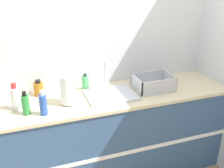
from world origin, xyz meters
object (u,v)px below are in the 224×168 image
(paper_towel_roll, at_px, (68,90))
(bottle_white_spray, at_px, (16,98))
(soap_dispenser, at_px, (85,83))
(bottle_amber, at_px, (39,89))
(sink, at_px, (110,93))
(bottle_blue, at_px, (43,104))
(bottle_green, at_px, (26,104))
(dish_rack, at_px, (153,84))

(paper_towel_roll, height_order, bottle_white_spray, paper_towel_roll)
(paper_towel_roll, xyz_separation_m, soap_dispenser, (0.21, 0.25, -0.06))
(bottle_amber, bearing_deg, bottle_white_spray, -132.87)
(soap_dispenser, bearing_deg, bottle_amber, 178.90)
(soap_dispenser, bearing_deg, sink, -48.86)
(bottle_blue, relative_size, bottle_green, 1.06)
(dish_rack, relative_size, soap_dispenser, 2.29)
(sink, bearing_deg, bottle_green, -172.04)
(sink, distance_m, bottle_amber, 0.66)
(sink, height_order, bottle_white_spray, sink)
(bottle_white_spray, xyz_separation_m, soap_dispenser, (0.63, 0.20, -0.03))
(dish_rack, bearing_deg, bottle_amber, 168.12)
(paper_towel_roll, distance_m, dish_rack, 0.83)
(bottle_amber, distance_m, bottle_white_spray, 0.29)
(bottle_amber, bearing_deg, dish_rack, -11.88)
(bottle_blue, distance_m, bottle_amber, 0.37)
(bottle_white_spray, height_order, bottle_green, bottle_white_spray)
(bottle_green, bearing_deg, sink, 7.96)
(sink, distance_m, bottle_green, 0.75)
(bottle_green, bearing_deg, bottle_blue, -21.31)
(paper_towel_roll, bearing_deg, bottle_amber, 132.06)
(paper_towel_roll, distance_m, bottle_white_spray, 0.43)
(bottle_white_spray, relative_size, bottle_green, 1.17)
(bottle_white_spray, bearing_deg, dish_rack, -0.49)
(sink, distance_m, paper_towel_roll, 0.41)
(bottle_blue, distance_m, bottle_white_spray, 0.26)
(dish_rack, distance_m, bottle_amber, 1.08)
(bottle_amber, distance_m, bottle_green, 0.34)
(paper_towel_roll, bearing_deg, bottle_green, -169.26)
(bottle_amber, relative_size, bottle_green, 0.75)
(paper_towel_roll, height_order, bottle_green, paper_towel_roll)
(dish_rack, xyz_separation_m, bottle_amber, (-1.06, 0.22, 0.02))
(bottle_blue, bearing_deg, soap_dispenser, 40.40)
(sink, xyz_separation_m, soap_dispenser, (-0.18, 0.21, 0.05))
(bottle_green, bearing_deg, dish_rack, 4.79)
(sink, bearing_deg, bottle_white_spray, 179.59)
(sink, height_order, soap_dispenser, sink)
(bottle_blue, bearing_deg, sink, 14.27)
(dish_rack, height_order, bottle_white_spray, bottle_white_spray)
(bottle_blue, relative_size, bottle_white_spray, 0.90)
(bottle_white_spray, relative_size, soap_dispenser, 1.48)
(bottle_green, bearing_deg, bottle_white_spray, 123.67)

